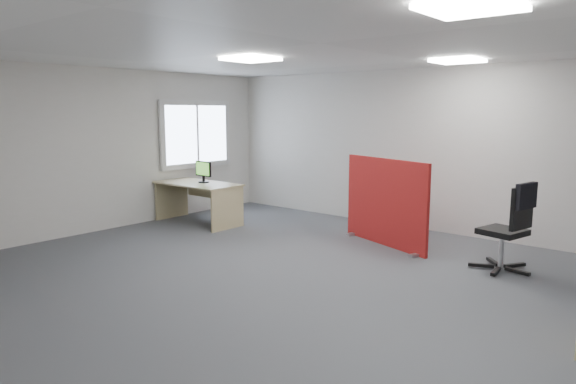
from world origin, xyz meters
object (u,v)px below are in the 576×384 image
Objects in this scene: second_desk at (200,193)px; office_chair at (512,222)px; monitor_second at (203,171)px; red_divider at (385,203)px.

second_desk is 1.41× the size of office_chair.
monitor_second is 5.17m from office_chair.
office_chair is (5.18, 0.57, 0.09)m from second_desk.
red_divider is at bearing 12.95° from second_desk.
monitor_second is 0.37× the size of office_chair.
red_divider is 1.47× the size of office_chair.
office_chair reaches higher than monitor_second.
red_divider reaches higher than monitor_second.
office_chair reaches higher than second_desk.
monitor_second is (-3.27, -0.70, 0.30)m from red_divider.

